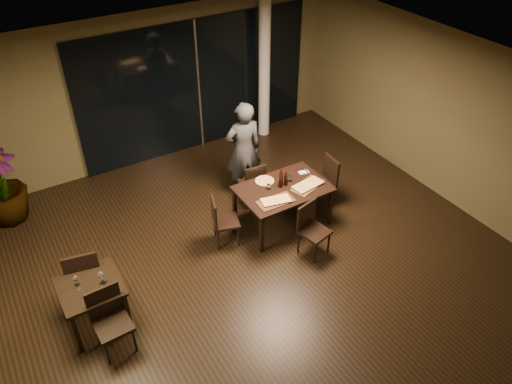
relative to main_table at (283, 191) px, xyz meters
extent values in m
plane|color=black|center=(-1.00, -0.80, -0.68)|extent=(8.00, 8.00, 0.00)
cube|color=#4E4729|center=(-1.00, 3.25, 0.82)|extent=(8.00, 0.10, 3.00)
cube|color=#4E4729|center=(3.05, -0.80, 0.82)|extent=(0.10, 8.00, 3.00)
cube|color=silver|center=(-1.00, -0.80, 2.34)|extent=(8.00, 8.00, 0.04)
cube|color=black|center=(0.00, 3.16, 0.67)|extent=(5.00, 0.06, 2.70)
cylinder|color=silver|center=(1.40, 2.85, 0.82)|extent=(0.24, 0.24, 3.00)
cube|color=black|center=(0.00, 0.00, 0.05)|extent=(1.50, 1.00, 0.04)
cube|color=black|center=(-0.69, -0.44, -0.32)|extent=(0.06, 0.06, 0.71)
cube|color=black|center=(0.69, -0.44, -0.32)|extent=(0.06, 0.06, 0.71)
cube|color=black|center=(-0.69, 0.44, -0.32)|extent=(0.06, 0.06, 0.71)
cube|color=black|center=(0.69, 0.44, -0.32)|extent=(0.06, 0.06, 0.71)
cube|color=black|center=(-3.40, -0.50, 0.05)|extent=(0.80, 0.80, 0.04)
cube|color=black|center=(-3.74, -0.84, -0.32)|extent=(0.06, 0.06, 0.71)
cube|color=black|center=(-3.06, -0.84, -0.32)|extent=(0.06, 0.06, 0.71)
cube|color=black|center=(-3.74, -0.16, -0.32)|extent=(0.06, 0.06, 0.71)
cube|color=black|center=(-3.06, -0.16, -0.32)|extent=(0.06, 0.06, 0.71)
cube|color=black|center=(-0.15, 0.79, -0.26)|extent=(0.45, 0.45, 0.05)
cylinder|color=black|center=(0.03, 0.94, -0.47)|extent=(0.03, 0.03, 0.42)
cylinder|color=black|center=(-0.30, 0.97, -0.47)|extent=(0.03, 0.03, 0.42)
cylinder|color=black|center=(0.00, 0.60, -0.47)|extent=(0.03, 0.03, 0.42)
cylinder|color=black|center=(-0.33, 0.64, -0.47)|extent=(0.03, 0.03, 0.42)
cube|color=black|center=(-0.17, 0.60, -0.03)|extent=(0.41, 0.08, 0.46)
cube|color=black|center=(0.02, -0.89, -0.25)|extent=(0.50, 0.50, 0.05)
cylinder|color=black|center=(-0.11, -1.10, -0.46)|extent=(0.03, 0.03, 0.43)
cylinder|color=black|center=(0.22, -1.02, -0.46)|extent=(0.03, 0.03, 0.43)
cylinder|color=black|center=(-0.19, -0.76, -0.46)|extent=(0.03, 0.03, 0.43)
cylinder|color=black|center=(0.14, -0.68, -0.46)|extent=(0.03, 0.03, 0.43)
cube|color=black|center=(-0.03, -0.71, -0.01)|extent=(0.42, 0.13, 0.48)
cube|color=black|center=(-1.06, 0.07, -0.26)|extent=(0.52, 0.52, 0.05)
cylinder|color=black|center=(-0.95, -0.14, -0.47)|extent=(0.03, 0.03, 0.42)
cylinder|color=black|center=(-0.85, 0.18, -0.47)|extent=(0.03, 0.03, 0.42)
cylinder|color=black|center=(-1.27, -0.03, -0.47)|extent=(0.03, 0.03, 0.42)
cylinder|color=black|center=(-1.16, 0.29, -0.47)|extent=(0.03, 0.03, 0.42)
cube|color=black|center=(-1.23, 0.13, -0.02)|extent=(0.16, 0.40, 0.47)
cube|color=black|center=(0.87, 0.09, -0.23)|extent=(0.47, 0.47, 0.05)
cylinder|color=black|center=(0.71, 0.28, -0.45)|extent=(0.04, 0.04, 0.45)
cylinder|color=black|center=(0.68, -0.08, -0.45)|extent=(0.04, 0.04, 0.45)
cylinder|color=black|center=(1.07, 0.25, -0.45)|extent=(0.04, 0.04, 0.45)
cylinder|color=black|center=(1.04, -0.11, -0.45)|extent=(0.04, 0.04, 0.45)
cube|color=black|center=(1.07, 0.07, 0.02)|extent=(0.08, 0.44, 0.50)
cube|color=black|center=(-3.36, 0.05, -0.20)|extent=(0.55, 0.55, 0.05)
cylinder|color=black|center=(-3.14, 0.20, -0.44)|extent=(0.04, 0.04, 0.48)
cylinder|color=black|center=(-3.52, 0.27, -0.44)|extent=(0.04, 0.04, 0.48)
cylinder|color=black|center=(-3.21, -0.18, -0.44)|extent=(0.04, 0.04, 0.48)
cylinder|color=black|center=(-3.59, -0.11, -0.44)|extent=(0.04, 0.04, 0.48)
cube|color=black|center=(-3.40, -0.16, 0.07)|extent=(0.47, 0.13, 0.53)
cube|color=black|center=(-3.31, -1.04, -0.22)|extent=(0.47, 0.47, 0.05)
cylinder|color=black|center=(-3.48, -1.23, -0.45)|extent=(0.04, 0.04, 0.46)
cylinder|color=black|center=(-3.12, -1.22, -0.45)|extent=(0.04, 0.04, 0.46)
cylinder|color=black|center=(-3.50, -0.86, -0.45)|extent=(0.04, 0.04, 0.46)
cylinder|color=black|center=(-3.13, -0.85, -0.45)|extent=(0.04, 0.04, 0.46)
cube|color=black|center=(-3.32, -0.84, 0.04)|extent=(0.45, 0.06, 0.51)
imported|color=#2A2D2F|center=(-0.10, 1.14, 0.25)|extent=(0.69, 0.51, 1.86)
cube|color=#482817|center=(-0.31, -0.25, 0.08)|extent=(0.61, 0.32, 0.01)
cube|color=#483117|center=(0.38, -0.17, 0.08)|extent=(0.67, 0.48, 0.01)
cylinder|color=red|center=(-0.17, 0.32, 0.08)|extent=(0.31, 0.31, 0.01)
cylinder|color=white|center=(-0.22, 0.10, 0.12)|extent=(0.07, 0.07, 0.08)
cylinder|color=white|center=(0.21, 0.12, 0.12)|extent=(0.08, 0.08, 0.10)
cube|color=silver|center=(0.57, -0.11, 0.08)|extent=(0.20, 0.15, 0.01)
cube|color=white|center=(0.56, 0.19, 0.08)|extent=(0.20, 0.14, 0.01)
cube|color=white|center=(-3.32, -0.69, 0.08)|extent=(0.18, 0.11, 0.01)
camera|label=1|loc=(-3.87, -5.52, 4.96)|focal=35.00mm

